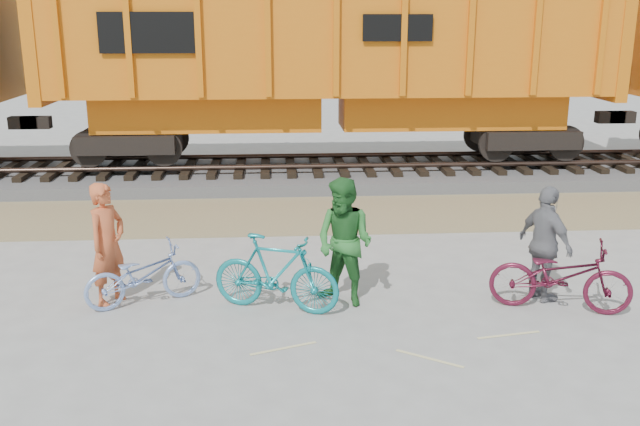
# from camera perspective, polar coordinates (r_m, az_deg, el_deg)

# --- Properties ---
(ground) EXTENTS (120.00, 120.00, 0.00)m
(ground) POSITION_cam_1_polar(r_m,az_deg,el_deg) (10.05, 2.76, -8.61)
(ground) COLOR #9E9E99
(ground) RESTS_ON ground
(gravel_strip) EXTENTS (120.00, 3.00, 0.02)m
(gravel_strip) POSITION_cam_1_polar(r_m,az_deg,el_deg) (15.21, 0.43, -0.11)
(gravel_strip) COLOR #92845B
(gravel_strip) RESTS_ON ground
(ballast_bed) EXTENTS (120.00, 4.00, 0.30)m
(ballast_bed) POSITION_cam_1_polar(r_m,az_deg,el_deg) (18.57, -0.36, 3.21)
(ballast_bed) COLOR slate
(ballast_bed) RESTS_ON ground
(track) EXTENTS (120.00, 2.60, 0.24)m
(track) POSITION_cam_1_polar(r_m,az_deg,el_deg) (18.50, -0.36, 4.19)
(track) COLOR black
(track) RESTS_ON ballast_bed
(hopper_car_center) EXTENTS (14.00, 3.13, 4.65)m
(hopper_car_center) POSITION_cam_1_polar(r_m,az_deg,el_deg) (18.20, 0.84, 12.05)
(hopper_car_center) COLOR black
(hopper_car_center) RESTS_ON track
(bicycle_blue) EXTENTS (1.81, 1.25, 0.90)m
(bicycle_blue) POSITION_cam_1_polar(r_m,az_deg,el_deg) (10.75, -13.96, -4.82)
(bicycle_blue) COLOR #7D98D0
(bicycle_blue) RESTS_ON ground
(bicycle_teal) EXTENTS (1.95, 1.15, 1.13)m
(bicycle_teal) POSITION_cam_1_polar(r_m,az_deg,el_deg) (10.20, -3.55, -4.82)
(bicycle_teal) COLOR #128087
(bicycle_teal) RESTS_ON ground
(bicycle_maroon) EXTENTS (2.09, 1.26, 1.04)m
(bicycle_maroon) POSITION_cam_1_polar(r_m,az_deg,el_deg) (10.76, 18.68, -4.80)
(bicycle_maroon) COLOR #501226
(bicycle_maroon) RESTS_ON ground
(person_solo) EXTENTS (0.70, 0.79, 1.81)m
(person_solo) POSITION_cam_1_polar(r_m,az_deg,el_deg) (10.80, -16.64, -2.38)
(person_solo) COLOR #C1542C
(person_solo) RESTS_ON ground
(person_man) EXTENTS (1.16, 1.12, 1.88)m
(person_man) POSITION_cam_1_polar(r_m,az_deg,el_deg) (10.31, 1.97, -2.36)
(person_man) COLOR #266729
(person_man) RESTS_ON ground
(person_woman) EXTENTS (0.78, 1.10, 1.74)m
(person_woman) POSITION_cam_1_polar(r_m,az_deg,el_deg) (10.96, 17.58, -2.39)
(person_woman) COLOR slate
(person_woman) RESTS_ON ground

